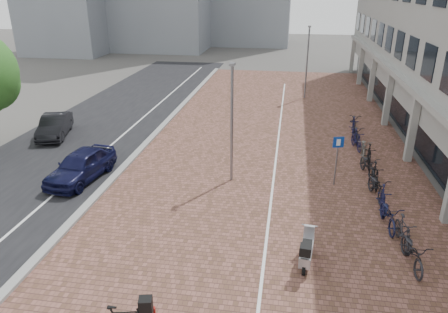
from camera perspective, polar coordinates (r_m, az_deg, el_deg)
ground at (r=13.86m, az=-4.07°, el=-14.44°), size 140.00×140.00×0.00m
plaza_brick at (r=24.24m, az=6.94°, el=2.22°), size 14.50×42.00×0.04m
street_asphalt at (r=26.91m, az=-17.18°, el=3.41°), size 8.00×50.00×0.03m
curb at (r=25.44m, az=-9.25°, el=3.21°), size 0.35×42.00×0.14m
lane_line at (r=26.10m, az=-13.22°, el=3.28°), size 0.12×44.00×0.00m
parking_line at (r=24.23m, az=7.41°, el=2.25°), size 0.10×30.00×0.00m
car_navy at (r=20.06m, az=-18.97°, el=-1.17°), size 2.16×4.26×1.39m
car_dark at (r=26.51m, az=-22.15°, el=3.91°), size 2.43×4.12×1.28m
scooter_front at (r=13.76m, az=11.24°, el=-12.32°), size 0.70×1.67×1.11m
parking_sign at (r=18.74m, az=15.22°, el=0.39°), size 0.47×0.16×2.30m
lamp_near at (r=18.18m, az=1.07°, el=4.27°), size 0.12×0.12×5.29m
lamp_far at (r=33.48m, az=11.27°, el=12.39°), size 0.12×0.12×5.46m
bike_row at (r=20.61m, az=19.39°, el=-1.13°), size 1.23×15.82×1.05m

